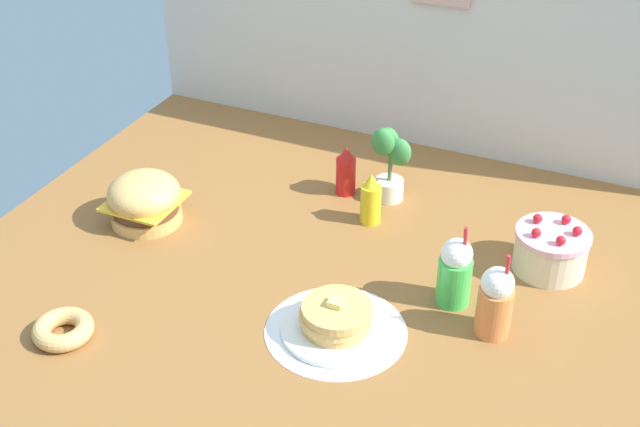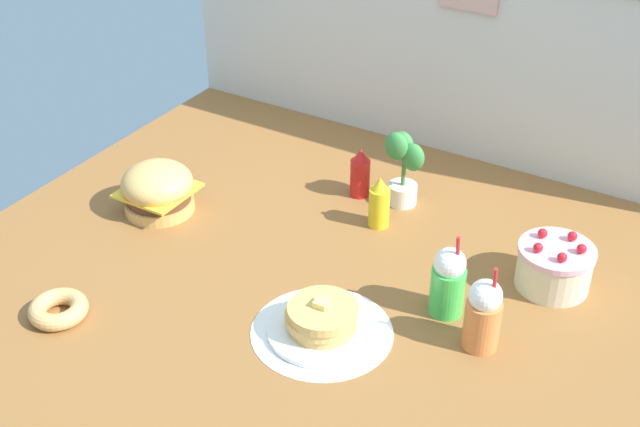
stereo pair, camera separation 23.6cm
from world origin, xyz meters
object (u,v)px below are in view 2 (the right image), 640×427
object	(u,v)px
burger	(158,189)
ketchup_bottle	(360,174)
pancake_stack	(322,321)
orange_float_cup	(483,314)
potted_plant	(403,165)
cream_soda_cup	(448,281)
mustard_bottle	(379,203)
donut_pink_glaze	(58,309)
layer_cake	(554,266)

from	to	relation	value
burger	ketchup_bottle	xyz separation A→B (m)	(0.51, 0.41, 0.00)
pancake_stack	orange_float_cup	xyz separation A→B (m)	(0.37, 0.17, 0.06)
orange_float_cup	potted_plant	world-z (taller)	potted_plant
pancake_stack	cream_soda_cup	size ratio (longest dim) A/B	1.13
orange_float_cup	cream_soda_cup	bearing A→B (deg)	148.31
mustard_bottle	potted_plant	xyz separation A→B (m)	(0.00, 0.15, 0.06)
cream_soda_cup	potted_plant	xyz separation A→B (m)	(-0.35, 0.43, 0.04)
ketchup_bottle	mustard_bottle	world-z (taller)	same
ketchup_bottle	orange_float_cup	xyz separation A→B (m)	(0.61, -0.49, 0.02)
cream_soda_cup	donut_pink_glaze	size ratio (longest dim) A/B	1.61
layer_cake	orange_float_cup	world-z (taller)	orange_float_cup
mustard_bottle	orange_float_cup	xyz separation A→B (m)	(0.48, -0.36, 0.02)
layer_cake	ketchup_bottle	xyz separation A→B (m)	(-0.70, 0.15, 0.01)
cream_soda_cup	donut_pink_glaze	bearing A→B (deg)	-147.93
pancake_stack	potted_plant	bearing A→B (deg)	98.71
mustard_bottle	orange_float_cup	distance (m)	0.60
pancake_stack	donut_pink_glaze	world-z (taller)	pancake_stack
layer_cake	potted_plant	size ratio (longest dim) A/B	0.82
orange_float_cup	ketchup_bottle	bearing A→B (deg)	141.65
cream_soda_cup	layer_cake	bearing A→B (deg)	50.56
cream_soda_cup	pancake_stack	bearing A→B (deg)	-134.32
pancake_stack	ketchup_bottle	bearing A→B (deg)	110.45
orange_float_cup	potted_plant	bearing A→B (deg)	132.88
burger	layer_cake	world-z (taller)	burger
mustard_bottle	potted_plant	bearing A→B (deg)	88.73
mustard_bottle	donut_pink_glaze	bearing A→B (deg)	-122.60
burger	potted_plant	size ratio (longest dim) A/B	0.87
ketchup_bottle	orange_float_cup	distance (m)	0.78
potted_plant	orange_float_cup	bearing A→B (deg)	-47.12
mustard_bottle	orange_float_cup	size ratio (longest dim) A/B	0.67
pancake_stack	mustard_bottle	world-z (taller)	mustard_bottle
burger	pancake_stack	xyz separation A→B (m)	(0.75, -0.24, -0.04)
cream_soda_cup	potted_plant	bearing A→B (deg)	128.68
pancake_stack	potted_plant	size ratio (longest dim) A/B	1.11
pancake_stack	mustard_bottle	xyz separation A→B (m)	(-0.11, 0.53, 0.04)
donut_pink_glaze	potted_plant	distance (m)	1.12
cream_soda_cup	donut_pink_glaze	world-z (taller)	cream_soda_cup
cream_soda_cup	orange_float_cup	size ratio (longest dim) A/B	1.00
ketchup_bottle	donut_pink_glaze	distance (m)	1.04
cream_soda_cup	mustard_bottle	bearing A→B (deg)	141.40
ketchup_bottle	cream_soda_cup	xyz separation A→B (m)	(0.49, -0.41, 0.02)
donut_pink_glaze	cream_soda_cup	bearing A→B (deg)	32.07
burger	orange_float_cup	size ratio (longest dim) A/B	0.88
burger	ketchup_bottle	world-z (taller)	ketchup_bottle
burger	cream_soda_cup	world-z (taller)	cream_soda_cup
ketchup_bottle	burger	bearing A→B (deg)	-141.05
mustard_bottle	ketchup_bottle	bearing A→B (deg)	136.85
cream_soda_cup	potted_plant	world-z (taller)	potted_plant
mustard_bottle	cream_soda_cup	distance (m)	0.45
ketchup_bottle	potted_plant	size ratio (longest dim) A/B	0.66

